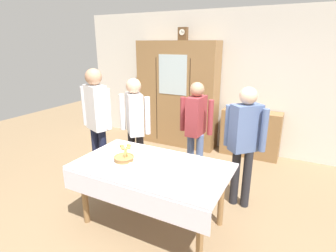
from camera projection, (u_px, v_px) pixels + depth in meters
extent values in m
plane|color=#846B4C|center=(161.00, 214.00, 3.38)|extent=(12.00, 12.00, 0.00)
cube|color=silver|center=(225.00, 82.00, 5.21)|extent=(6.40, 0.10, 2.70)
cylinder|color=olive|center=(85.00, 195.00, 3.12)|extent=(0.07, 0.07, 0.74)
cylinder|color=olive|center=(200.00, 234.00, 2.48)|extent=(0.07, 0.07, 0.74)
cylinder|color=olive|center=(121.00, 171.00, 3.71)|extent=(0.07, 0.07, 0.74)
cylinder|color=olive|center=(221.00, 197.00, 3.07)|extent=(0.07, 0.07, 0.74)
cube|color=silver|center=(152.00, 166.00, 2.98)|extent=(1.74, 0.98, 0.03)
cube|color=silver|center=(127.00, 198.00, 2.61)|extent=(1.74, 0.01, 0.24)
cube|color=olive|center=(177.00, 95.00, 5.44)|extent=(1.67, 0.45, 2.13)
cube|color=silver|center=(172.00, 75.00, 5.12)|extent=(0.60, 0.01, 0.77)
cube|color=black|center=(156.00, 100.00, 5.44)|extent=(0.01, 0.01, 1.71)
cube|color=black|center=(189.00, 104.00, 5.12)|extent=(0.01, 0.01, 1.71)
cube|color=brown|center=(183.00, 34.00, 5.04)|extent=(0.18, 0.10, 0.24)
cylinder|color=white|center=(182.00, 32.00, 4.98)|extent=(0.11, 0.01, 0.11)
cube|color=black|center=(182.00, 31.00, 4.97)|extent=(0.00, 0.00, 0.04)
cube|color=black|center=(183.00, 32.00, 4.97)|extent=(0.05, 0.00, 0.00)
cube|color=olive|center=(250.00, 134.00, 5.01)|extent=(1.07, 0.35, 0.88)
cube|color=#664C7A|center=(253.00, 110.00, 4.87)|extent=(0.12, 0.17, 0.04)
cube|color=#B29333|center=(253.00, 108.00, 4.86)|extent=(0.11, 0.17, 0.04)
cylinder|color=white|center=(117.00, 173.00, 2.79)|extent=(0.13, 0.13, 0.01)
cylinder|color=white|center=(117.00, 170.00, 2.79)|extent=(0.08, 0.08, 0.05)
torus|color=white|center=(120.00, 170.00, 2.77)|extent=(0.04, 0.01, 0.04)
cylinder|color=#47230F|center=(117.00, 168.00, 2.78)|extent=(0.06, 0.06, 0.01)
cylinder|color=white|center=(146.00, 163.00, 3.02)|extent=(0.13, 0.13, 0.01)
cylinder|color=white|center=(146.00, 160.00, 3.01)|extent=(0.08, 0.08, 0.05)
torus|color=white|center=(149.00, 161.00, 2.99)|extent=(0.04, 0.01, 0.04)
cylinder|color=#47230F|center=(146.00, 159.00, 3.00)|extent=(0.06, 0.06, 0.01)
cylinder|color=white|center=(200.00, 178.00, 2.68)|extent=(0.13, 0.13, 0.01)
cylinder|color=white|center=(200.00, 175.00, 2.67)|extent=(0.08, 0.08, 0.05)
torus|color=white|center=(203.00, 176.00, 2.65)|extent=(0.04, 0.01, 0.04)
cylinder|color=#47230F|center=(200.00, 174.00, 2.66)|extent=(0.06, 0.06, 0.01)
cylinder|color=white|center=(196.00, 161.00, 3.07)|extent=(0.13, 0.13, 0.01)
cylinder|color=white|center=(196.00, 158.00, 3.06)|extent=(0.08, 0.08, 0.05)
torus|color=white|center=(199.00, 159.00, 3.04)|extent=(0.04, 0.01, 0.04)
cylinder|color=white|center=(132.00, 169.00, 2.88)|extent=(0.13, 0.13, 0.01)
cylinder|color=white|center=(132.00, 166.00, 2.87)|extent=(0.08, 0.08, 0.05)
torus|color=white|center=(135.00, 167.00, 2.85)|extent=(0.04, 0.01, 0.04)
cylinder|color=#47230F|center=(132.00, 164.00, 2.86)|extent=(0.06, 0.06, 0.01)
cylinder|color=#9E7542|center=(124.00, 159.00, 3.08)|extent=(0.22, 0.22, 0.05)
torus|color=#9E7542|center=(124.00, 157.00, 3.07)|extent=(0.24, 0.24, 0.02)
cylinder|color=tan|center=(125.00, 154.00, 3.03)|extent=(0.03, 0.03, 0.12)
cylinder|color=tan|center=(126.00, 153.00, 3.04)|extent=(0.03, 0.04, 0.12)
cylinder|color=tan|center=(126.00, 153.00, 3.05)|extent=(0.03, 0.04, 0.12)
cylinder|color=white|center=(126.00, 148.00, 3.43)|extent=(0.28, 0.28, 0.01)
ellipsoid|color=#BC7F3D|center=(128.00, 148.00, 3.39)|extent=(0.07, 0.05, 0.04)
ellipsoid|color=#BC7F3D|center=(129.00, 145.00, 3.47)|extent=(0.07, 0.05, 0.04)
ellipsoid|color=#BC7F3D|center=(122.00, 146.00, 3.45)|extent=(0.07, 0.05, 0.04)
ellipsoid|color=#BC7F3D|center=(123.00, 148.00, 3.38)|extent=(0.07, 0.05, 0.04)
cube|color=silver|center=(175.00, 167.00, 2.91)|extent=(0.10, 0.01, 0.00)
ellipsoid|color=silver|center=(180.00, 168.00, 2.89)|extent=(0.03, 0.02, 0.01)
cube|color=silver|center=(218.00, 167.00, 2.92)|extent=(0.10, 0.01, 0.00)
ellipsoid|color=silver|center=(223.00, 168.00, 2.90)|extent=(0.03, 0.02, 0.01)
cylinder|color=#232328|center=(235.00, 177.00, 3.50)|extent=(0.11, 0.11, 0.79)
cylinder|color=#232328|center=(247.00, 179.00, 3.43)|extent=(0.11, 0.11, 0.79)
cube|color=slate|center=(245.00, 128.00, 3.26)|extent=(0.39, 0.40, 0.59)
sphere|color=#DBB293|center=(248.00, 96.00, 3.13)|extent=(0.21, 0.21, 0.21)
cylinder|color=slate|center=(228.00, 125.00, 3.35)|extent=(0.08, 0.08, 0.53)
cylinder|color=slate|center=(264.00, 131.00, 3.16)|extent=(0.08, 0.08, 0.53)
cylinder|color=slate|center=(190.00, 156.00, 4.14)|extent=(0.11, 0.11, 0.77)
cylinder|color=slate|center=(199.00, 158.00, 4.07)|extent=(0.11, 0.11, 0.77)
cube|color=#933338|center=(196.00, 116.00, 3.90)|extent=(0.21, 0.37, 0.58)
sphere|color=tan|center=(197.00, 89.00, 3.78)|extent=(0.21, 0.21, 0.21)
cylinder|color=#933338|center=(183.00, 114.00, 4.00)|extent=(0.08, 0.08, 0.52)
cylinder|color=#933338|center=(210.00, 118.00, 3.81)|extent=(0.08, 0.08, 0.52)
cylinder|color=#232328|center=(132.00, 157.00, 4.09)|extent=(0.11, 0.11, 0.80)
cylinder|color=#232328|center=(140.00, 159.00, 4.02)|extent=(0.11, 0.11, 0.80)
cube|color=silver|center=(135.00, 114.00, 3.84)|extent=(0.39, 0.40, 0.60)
sphere|color=tan|center=(134.00, 86.00, 3.72)|extent=(0.22, 0.22, 0.22)
cylinder|color=silver|center=(122.00, 112.00, 3.94)|extent=(0.08, 0.08, 0.54)
cylinder|color=silver|center=(147.00, 116.00, 3.74)|extent=(0.08, 0.08, 0.54)
cylinder|color=#191E38|center=(96.00, 155.00, 4.09)|extent=(0.11, 0.11, 0.87)
cylinder|color=#191E38|center=(104.00, 156.00, 4.02)|extent=(0.11, 0.11, 0.87)
cube|color=silver|center=(96.00, 108.00, 3.83)|extent=(0.41, 0.32, 0.65)
sphere|color=tan|center=(93.00, 77.00, 3.69)|extent=(0.24, 0.24, 0.24)
cylinder|color=silver|center=(85.00, 106.00, 3.92)|extent=(0.08, 0.08, 0.59)
cylinder|color=silver|center=(108.00, 109.00, 3.73)|extent=(0.08, 0.08, 0.59)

